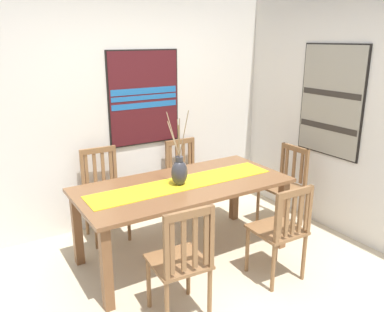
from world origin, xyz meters
name	(u,v)px	position (x,y,z in m)	size (l,w,h in m)	color
ground_plane	(221,295)	(0.00, 0.00, -0.01)	(6.40, 6.40, 0.03)	beige
wall_back	(128,107)	(0.00, 1.86, 1.35)	(6.40, 0.12, 2.70)	silver
wall_side	(374,118)	(1.86, 0.00, 1.35)	(0.12, 6.40, 2.70)	silver
dining_table	(183,193)	(0.06, 0.72, 0.67)	(2.05, 0.96, 0.77)	brown
table_runner	(183,183)	(0.06, 0.72, 0.78)	(1.89, 0.36, 0.01)	gold
centerpiece_vase	(180,171)	(0.00, 0.69, 0.91)	(0.17, 0.31, 0.73)	#333338
chair_0	(285,184)	(1.43, 0.72, 0.49)	(0.43, 0.43, 0.93)	brown
chair_1	(186,176)	(0.58, 1.56, 0.49)	(0.42, 0.42, 0.93)	brown
chair_2	(182,261)	(-0.44, -0.09, 0.51)	(0.45, 0.45, 0.98)	brown
chair_3	(281,229)	(0.58, -0.09, 0.50)	(0.43, 0.43, 0.92)	brown
chair_4	(104,192)	(-0.47, 1.54, 0.51)	(0.43, 0.43, 0.98)	brown
painting_on_back_wall	(144,98)	(0.17, 1.79, 1.46)	(0.87, 0.05, 1.08)	black
painting_on_side_wall	(331,101)	(1.79, 0.48, 1.46)	(0.05, 0.82, 1.21)	black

